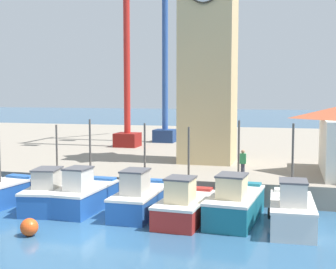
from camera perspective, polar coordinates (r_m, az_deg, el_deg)
ground_plane at (r=20.12m, az=-10.94°, el=-12.16°), size 300.00×300.00×0.00m
quay_wharf at (r=45.43m, az=4.09°, el=-1.63°), size 120.00×40.00×1.22m
fishing_boat_left_inner at (r=25.21m, az=-13.82°, el=-6.89°), size 2.77×5.43×4.25m
fishing_boat_mid_left at (r=24.22m, az=-10.06°, el=-7.26°), size 1.95×4.63×4.59m
fishing_boat_center at (r=23.21m, az=-3.37°, el=-7.75°), size 1.95×4.98×4.42m
fishing_boat_mid_right at (r=21.94m, az=2.05°, el=-8.65°), size 2.22×4.63×4.34m
fishing_boat_right_inner at (r=22.16m, az=8.18°, el=-8.35°), size 2.43×5.11×4.64m
fishing_boat_right_outer at (r=21.35m, az=14.87°, el=-9.02°), size 2.07×4.57×4.59m
clock_tower at (r=32.17m, az=4.96°, el=11.57°), size 4.06×4.06×17.57m
port_crane_near at (r=44.91m, az=-0.26°, el=8.42°), size 2.19×8.80×20.02m
port_crane_far at (r=41.09m, az=-5.01°, el=7.82°), size 2.60×8.05×17.31m
mooring_buoy at (r=20.60m, az=-16.56°, el=-10.78°), size 0.75×0.75×0.75m
dock_worker_near_tower at (r=25.95m, az=9.11°, el=-3.54°), size 0.34×0.22×1.62m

